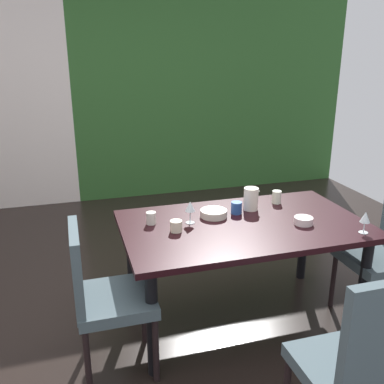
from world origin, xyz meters
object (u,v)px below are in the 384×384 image
(cup_rear, at_px, (151,218))
(pitcher_left, at_px, (251,199))
(chair_head_near, at_px, (363,364))
(wine_glass_near_window, at_px, (365,218))
(dining_table, at_px, (243,235))
(cup_east, at_px, (277,197))
(serving_bowl_right, at_px, (214,213))
(cup_west, at_px, (176,226))
(serving_bowl_corner, at_px, (303,221))
(chair_left_near, at_px, (102,292))
(wine_glass_center, at_px, (190,207))
(cup_north, at_px, (236,208))

(cup_rear, relative_size, pitcher_left, 0.50)
(chair_head_near, bearing_deg, wine_glass_near_window, 53.77)
(dining_table, height_order, pitcher_left, pitcher_left)
(cup_east, bearing_deg, cup_rear, -172.40)
(serving_bowl_right, distance_m, cup_west, 0.36)
(dining_table, bearing_deg, serving_bowl_corner, -19.18)
(cup_east, distance_m, cup_rear, 1.00)
(chair_left_near, xyz_separation_m, cup_east, (1.37, 0.55, 0.25))
(chair_head_near, xyz_separation_m, serving_bowl_corner, (0.33, 1.09, 0.20))
(serving_bowl_corner, distance_m, cup_west, 0.85)
(chair_head_near, bearing_deg, cup_east, 76.93)
(chair_left_near, relative_size, chair_head_near, 0.90)
(wine_glass_center, height_order, serving_bowl_corner, wine_glass_center)
(chair_left_near, distance_m, pitcher_left, 1.26)
(chair_head_near, distance_m, serving_bowl_corner, 1.16)
(serving_bowl_corner, height_order, serving_bowl_right, same)
(cup_rear, bearing_deg, serving_bowl_corner, -16.57)
(cup_rear, bearing_deg, cup_north, 1.64)
(wine_glass_near_window, height_order, serving_bowl_right, wine_glass_near_window)
(cup_west, height_order, pitcher_left, pitcher_left)
(serving_bowl_corner, distance_m, serving_bowl_right, 0.61)
(wine_glass_near_window, height_order, wine_glass_center, wine_glass_center)
(wine_glass_near_window, relative_size, pitcher_left, 0.87)
(dining_table, bearing_deg, chair_head_near, -88.10)
(wine_glass_center, bearing_deg, chair_left_near, -150.51)
(chair_head_near, xyz_separation_m, cup_west, (-0.51, 1.21, 0.21))
(cup_east, xyz_separation_m, pitcher_left, (-0.24, -0.07, 0.04))
(dining_table, distance_m, cup_west, 0.49)
(pitcher_left, bearing_deg, chair_left_near, -157.02)
(chair_head_near, relative_size, wine_glass_near_window, 7.22)
(wine_glass_center, bearing_deg, cup_rear, 167.08)
(cup_north, bearing_deg, cup_west, -159.38)
(cup_north, bearing_deg, serving_bowl_corner, -40.84)
(chair_head_near, height_order, cup_north, chair_head_near)
(chair_left_near, bearing_deg, chair_head_near, 46.58)
(dining_table, relative_size, cup_east, 16.95)
(serving_bowl_right, height_order, cup_rear, cup_rear)
(dining_table, height_order, cup_rear, cup_rear)
(serving_bowl_right, bearing_deg, cup_east, 12.89)
(chair_head_near, distance_m, cup_north, 1.41)
(chair_head_near, relative_size, cup_north, 12.19)
(serving_bowl_right, relative_size, pitcher_left, 1.14)
(chair_left_near, distance_m, cup_north, 1.11)
(dining_table, distance_m, wine_glass_near_window, 0.78)
(cup_east, bearing_deg, pitcher_left, -163.80)
(dining_table, relative_size, cup_north, 19.19)
(serving_bowl_right, bearing_deg, serving_bowl_corner, -29.21)
(serving_bowl_right, relative_size, cup_east, 1.96)
(wine_glass_near_window, bearing_deg, chair_left_near, 176.14)
(chair_head_near, bearing_deg, pitcher_left, 85.74)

